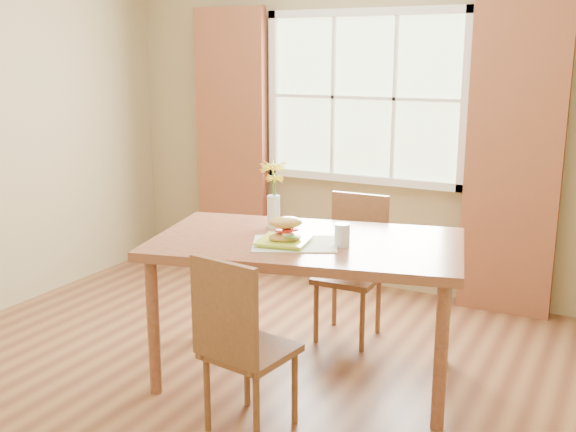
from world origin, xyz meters
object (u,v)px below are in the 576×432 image
(dining_table, at_px, (307,254))
(croissant_sandwich, at_px, (286,230))
(chair_near, at_px, (240,339))
(flower_vase, at_px, (274,188))
(chair_far, at_px, (353,260))
(water_glass, at_px, (342,236))

(dining_table, distance_m, croissant_sandwich, 0.23)
(dining_table, xyz_separation_m, chair_near, (-0.01, -0.70, -0.24))
(croissant_sandwich, height_order, flower_vase, flower_vase)
(chair_near, distance_m, chair_far, 1.40)
(dining_table, bearing_deg, chair_far, 76.82)
(croissant_sandwich, bearing_deg, chair_far, 45.99)
(chair_near, distance_m, water_glass, 0.80)
(dining_table, bearing_deg, flower_vase, 139.04)
(chair_far, xyz_separation_m, flower_vase, (-0.29, -0.55, 0.55))
(flower_vase, bearing_deg, chair_far, 61.98)
(flower_vase, bearing_deg, chair_near, -71.67)
(dining_table, relative_size, flower_vase, 4.75)
(chair_far, distance_m, flower_vase, 0.83)
(chair_far, relative_size, water_glass, 7.59)
(croissant_sandwich, height_order, water_glass, croissant_sandwich)
(dining_table, xyz_separation_m, water_glass, (0.23, -0.03, 0.14))
(croissant_sandwich, bearing_deg, water_glass, -17.47)
(flower_vase, bearing_deg, dining_table, -27.58)
(chair_far, distance_m, water_glass, 0.85)
(chair_far, height_order, water_glass, water_glass)
(chair_near, distance_m, croissant_sandwich, 0.68)
(water_glass, bearing_deg, croissant_sandwich, -156.86)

